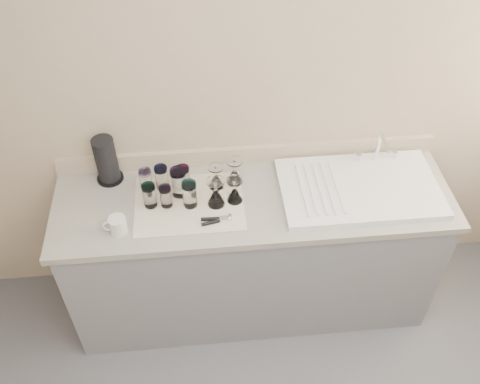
{
  "coord_description": "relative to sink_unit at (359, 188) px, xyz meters",
  "views": [
    {
      "loc": [
        -0.26,
        -0.71,
        2.86
      ],
      "look_at": [
        -0.08,
        1.15,
        1.0
      ],
      "focal_mm": 40.0,
      "sensor_mm": 36.0,
      "label": 1
    }
  ],
  "objects": [
    {
      "name": "goblet_back_right",
      "position": [
        -0.64,
        0.12,
        0.04
      ],
      "size": [
        0.08,
        0.08,
        0.15
      ],
      "color": "white",
      "rests_on": "dish_towel"
    },
    {
      "name": "counter_unit",
      "position": [
        -0.55,
        -0.0,
        -0.47
      ],
      "size": [
        2.06,
        0.62,
        0.9
      ],
      "color": "slate",
      "rests_on": "ground"
    },
    {
      "name": "paper_towel_roll",
      "position": [
        -1.3,
        0.21,
        0.11
      ],
      "size": [
        0.14,
        0.14,
        0.26
      ],
      "color": "black",
      "rests_on": "counter_unit"
    },
    {
      "name": "goblet_front_left",
      "position": [
        -0.75,
        -0.03,
        0.04
      ],
      "size": [
        0.09,
        0.09,
        0.16
      ],
      "color": "white",
      "rests_on": "dish_towel"
    },
    {
      "name": "tumbler_magenta",
      "position": [
        -1.08,
        -0.01,
        0.06
      ],
      "size": [
        0.07,
        0.07,
        0.14
      ],
      "color": "white",
      "rests_on": "dish_towel"
    },
    {
      "name": "tumbler_extra",
      "position": [
        -0.93,
        0.06,
        0.07
      ],
      "size": [
        0.08,
        0.08,
        0.16
      ],
      "color": "white",
      "rests_on": "dish_towel"
    },
    {
      "name": "tumbler_teal",
      "position": [
        -1.1,
        0.1,
        0.06
      ],
      "size": [
        0.07,
        0.07,
        0.13
      ],
      "color": "white",
      "rests_on": "dish_towel"
    },
    {
      "name": "can_opener",
      "position": [
        -0.76,
        -0.15,
        -0.0
      ],
      "size": [
        0.15,
        0.06,
        0.02
      ],
      "color": "silver",
      "rests_on": "dish_towel"
    },
    {
      "name": "tumbler_blue",
      "position": [
        -1.0,
        -0.02,
        0.05
      ],
      "size": [
        0.06,
        0.06,
        0.12
      ],
      "color": "white",
      "rests_on": "dish_towel"
    },
    {
      "name": "white_mug",
      "position": [
        -1.23,
        -0.16,
        0.02
      ],
      "size": [
        0.12,
        0.09,
        0.09
      ],
      "color": "silver",
      "rests_on": "counter_unit"
    },
    {
      "name": "dish_towel",
      "position": [
        -0.89,
        -0.01,
        -0.02
      ],
      "size": [
        0.55,
        0.42,
        0.01
      ],
      "primitive_type": "cube",
      "color": "white",
      "rests_on": "counter_unit"
    },
    {
      "name": "sink_unit",
      "position": [
        0.0,
        0.0,
        0.0
      ],
      "size": [
        0.82,
        0.5,
        0.22
      ],
      "color": "white",
      "rests_on": "counter_unit"
    },
    {
      "name": "tumbler_lavender",
      "position": [
        -0.88,
        -0.03,
        0.06
      ],
      "size": [
        0.07,
        0.07,
        0.15
      ],
      "color": "white",
      "rests_on": "dish_towel"
    },
    {
      "name": "goblet_front_right",
      "position": [
        -0.65,
        -0.02,
        0.04
      ],
      "size": [
        0.08,
        0.08,
        0.14
      ],
      "color": "white",
      "rests_on": "dish_towel"
    },
    {
      "name": "goblet_back_left",
      "position": [
        -0.74,
        0.09,
        0.03
      ],
      "size": [
        0.08,
        0.08,
        0.13
      ],
      "color": "white",
      "rests_on": "dish_towel"
    },
    {
      "name": "room_envelope",
      "position": [
        -0.55,
        -1.2,
        0.64
      ],
      "size": [
        3.54,
        3.5,
        2.52
      ],
      "color": "#505055",
      "rests_on": "ground"
    },
    {
      "name": "tumbler_purple",
      "position": [
        -0.91,
        0.1,
        0.06
      ],
      "size": [
        0.07,
        0.07,
        0.14
      ],
      "color": "white",
      "rests_on": "dish_towel"
    },
    {
      "name": "tumbler_cyan",
      "position": [
        -1.02,
        0.12,
        0.06
      ],
      "size": [
        0.07,
        0.07,
        0.14
      ],
      "color": "white",
      "rests_on": "dish_towel"
    }
  ]
}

